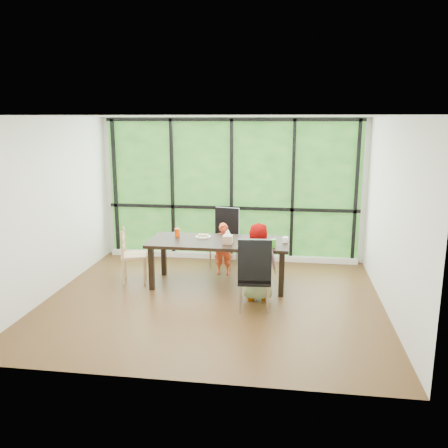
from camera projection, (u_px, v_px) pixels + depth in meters
The scene contains 23 objects.
ground at pixel (213, 300), 7.05m from camera, with size 5.00×5.00×0.00m, color black.
back_wall at pixel (232, 189), 8.92m from camera, with size 5.00×5.00×0.00m, color silver.
foliage_backdrop at pixel (232, 190), 8.90m from camera, with size 4.80×0.02×2.65m, color #1E4B1A.
window_mullions at pixel (231, 190), 8.86m from camera, with size 4.80×0.06×2.65m, color black, non-canonical shape.
window_sill at pixel (231, 256), 9.11m from camera, with size 4.80×0.12×0.10m, color silver.
dining_table at pixel (219, 263), 7.61m from camera, with size 2.24×0.94×0.75m, color black.
chair_window_leather at pixel (224, 239), 8.49m from camera, with size 0.46×0.46×1.08m, color black.
chair_interior_leather at pixel (254, 273), 6.61m from camera, with size 0.46×0.46×1.08m, color black.
chair_end_beech at pixel (134, 255), 7.79m from camera, with size 0.42×0.40×0.90m, color tan.
child_toddler at pixel (224, 249), 8.14m from camera, with size 0.33×0.22×0.91m, color #E64620.
child_older at pixel (257, 262), 6.97m from camera, with size 0.57×0.37×1.17m, color slate.
placemat at pixel (254, 245), 7.28m from camera, with size 0.50×0.37×0.01m, color tan.
plate_far at pixel (203, 237), 7.75m from camera, with size 0.25×0.25×0.02m, color white.
plate_near at pixel (258, 245), 7.25m from camera, with size 0.26×0.26×0.02m, color white.
orange_cup at pixel (177, 232), 7.80m from camera, with size 0.08×0.08×0.13m, color #FF4402.
green_cup at pixel (273, 243), 7.13m from camera, with size 0.08×0.08×0.13m, color green.
white_mug at pixel (285, 240), 7.42m from camera, with size 0.09×0.09×0.09m, color white.
tissue_box at pixel (228, 240), 7.34m from camera, with size 0.15×0.15×0.13m, color tan.
crepe_rolls_far at pixel (203, 235), 7.75m from camera, with size 0.20×0.12×0.04m, color tan, non-canonical shape.
crepe_rolls_near at pixel (258, 243), 7.24m from camera, with size 0.15×0.12×0.04m, color tan, non-canonical shape.
straw_white at pixel (177, 226), 7.77m from camera, with size 0.01×0.01×0.20m, color white.
straw_pink at pixel (274, 237), 7.10m from camera, with size 0.01×0.01×0.20m, color pink.
tissue at pixel (228, 232), 7.32m from camera, with size 0.12×0.12×0.11m, color white.
Camera 1 is at (1.09, -6.53, 2.67)m, focal length 37.55 mm.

